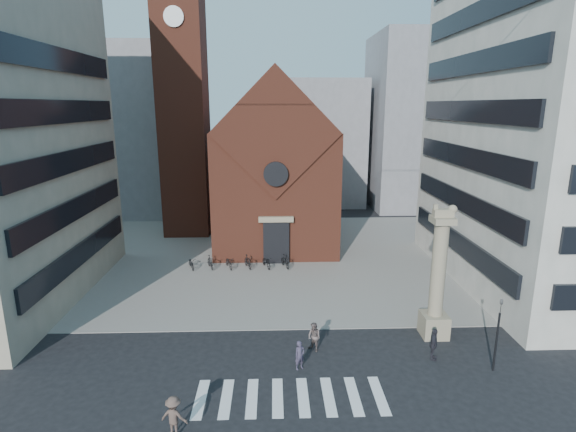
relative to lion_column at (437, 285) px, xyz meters
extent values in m
plane|color=black|center=(-10.01, -3.00, -3.46)|extent=(120.00, 120.00, 0.00)
cube|color=gray|center=(-10.01, 16.00, -3.43)|extent=(46.00, 30.00, 0.05)
cube|color=brown|center=(-10.01, 22.00, 2.54)|extent=(12.00, 16.00, 12.00)
cube|color=#58251B|center=(-10.01, 22.40, 8.54)|extent=(12.00, 15.40, 12.00)
cube|color=brown|center=(-10.01, 14.05, 8.54)|extent=(11.76, 0.50, 11.76)
cylinder|color=black|center=(-10.01, 13.60, 5.04)|extent=(2.20, 0.30, 2.20)
cube|color=black|center=(-10.01, 13.85, -1.46)|extent=(2.40, 0.30, 4.00)
cube|color=gray|center=(-10.01, 13.80, 0.84)|extent=(3.20, 0.40, 0.50)
cube|color=brown|center=(-20.01, 25.00, 11.54)|extent=(5.00, 5.00, 30.00)
cylinder|color=white|center=(-20.01, 22.40, 19.54)|extent=(2.00, 0.20, 2.00)
cube|color=gray|center=(-30.01, 37.00, 7.54)|extent=(16.00, 14.00, 22.00)
cube|color=gray|center=(-4.01, 42.00, 5.54)|extent=(14.00, 12.00, 18.00)
cube|color=gray|center=(11.99, 39.00, 8.54)|extent=(16.00, 14.00, 24.00)
cube|color=gray|center=(-0.01, 0.00, -2.71)|extent=(1.60, 1.60, 1.50)
cylinder|color=gray|center=(-0.01, 0.00, 1.04)|extent=(0.90, 0.90, 6.00)
cube|color=gray|center=(-0.01, 0.00, 4.24)|extent=(1.30, 1.30, 0.40)
cube|color=gray|center=(-0.01, 0.00, 4.64)|extent=(1.20, 0.50, 0.55)
sphere|color=gray|center=(0.54, 0.00, 4.89)|extent=(0.56, 0.56, 0.56)
cube|color=gray|center=(-0.51, 0.00, 5.04)|extent=(0.25, 0.15, 0.35)
cylinder|color=black|center=(1.99, -4.00, -1.71)|extent=(0.12, 0.12, 3.50)
imported|color=black|center=(1.99, -4.00, 0.44)|extent=(0.13, 0.16, 0.80)
imported|color=#393246|center=(-8.84, -3.47, -2.61)|extent=(0.74, 0.66, 1.69)
imported|color=#63534F|center=(-7.86, -1.59, -2.56)|extent=(1.09, 1.10, 1.80)
imported|color=#27252D|center=(-1.01, -2.76, -2.49)|extent=(0.90, 1.22, 1.93)
imported|color=brown|center=(-14.76, -8.49, -2.50)|extent=(1.37, 0.98, 1.92)
imported|color=black|center=(-17.71, 12.71, -2.89)|extent=(1.33, 2.08, 1.03)
imported|color=black|center=(-16.02, 12.71, -2.83)|extent=(1.17, 1.98, 1.15)
imported|color=black|center=(-14.32, 12.71, -2.89)|extent=(1.33, 2.08, 1.03)
imported|color=black|center=(-12.62, 12.71, -2.83)|extent=(1.17, 1.98, 1.15)
imported|color=black|center=(-10.92, 12.71, -2.89)|extent=(1.33, 2.08, 1.03)
imported|color=black|center=(-9.22, 12.71, -2.83)|extent=(1.17, 1.98, 1.15)
camera|label=1|loc=(-10.24, -25.93, 11.00)|focal=28.00mm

